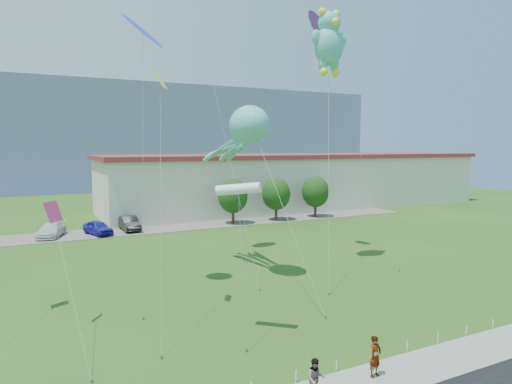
% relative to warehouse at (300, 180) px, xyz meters
% --- Properties ---
extents(ground, '(160.00, 160.00, 0.00)m').
position_rel_warehouse_xyz_m(ground, '(-26.00, -44.00, -4.12)').
color(ground, '#294B15').
rests_on(ground, ground).
extents(sidewalk, '(80.00, 2.50, 0.10)m').
position_rel_warehouse_xyz_m(sidewalk, '(-26.00, -46.75, -4.07)').
color(sidewalk, gray).
rests_on(sidewalk, ground).
extents(parking_strip, '(70.00, 6.00, 0.06)m').
position_rel_warehouse_xyz_m(parking_strip, '(-26.00, -9.00, -4.09)').
color(parking_strip, '#59544C').
rests_on(parking_strip, ground).
extents(hill_ridge, '(160.00, 50.00, 25.00)m').
position_rel_warehouse_xyz_m(hill_ridge, '(-26.00, 76.00, 8.38)').
color(hill_ridge, slate).
rests_on(hill_ridge, ground).
extents(warehouse, '(61.00, 15.00, 8.20)m').
position_rel_warehouse_xyz_m(warehouse, '(0.00, 0.00, 0.00)').
color(warehouse, beige).
rests_on(warehouse, ground).
extents(rope_fence, '(26.05, 0.05, 0.50)m').
position_rel_warehouse_xyz_m(rope_fence, '(-26.00, -45.30, -3.87)').
color(rope_fence, white).
rests_on(rope_fence, ground).
extents(tree_near, '(3.60, 3.60, 5.47)m').
position_rel_warehouse_xyz_m(tree_near, '(-16.00, -10.00, -0.74)').
color(tree_near, '#3F2B19').
rests_on(tree_near, ground).
extents(tree_mid, '(3.60, 3.60, 5.47)m').
position_rel_warehouse_xyz_m(tree_mid, '(-10.00, -10.00, -0.74)').
color(tree_mid, '#3F2B19').
rests_on(tree_mid, ground).
extents(tree_far, '(3.60, 3.60, 5.47)m').
position_rel_warehouse_xyz_m(tree_far, '(-4.00, -10.00, -0.74)').
color(tree_far, '#3F2B19').
rests_on(tree_far, ground).
extents(pedestrian_left, '(0.69, 0.53, 1.69)m').
position_rel_warehouse_xyz_m(pedestrian_left, '(-25.98, -46.50, -3.18)').
color(pedestrian_left, gray).
rests_on(pedestrian_left, sidewalk).
extents(pedestrian_right, '(0.89, 0.79, 1.52)m').
position_rel_warehouse_xyz_m(pedestrian_right, '(-29.05, -46.76, -3.26)').
color(pedestrian_right, gray).
rests_on(pedestrian_right, sidewalk).
extents(parked_car_white, '(3.58, 5.46, 1.47)m').
position_rel_warehouse_xyz_m(parked_car_white, '(-36.15, -8.90, -3.33)').
color(parked_car_white, silver).
rests_on(parked_car_white, parking_strip).
extents(parked_car_blue, '(3.00, 4.67, 1.48)m').
position_rel_warehouse_xyz_m(parked_car_blue, '(-31.66, -9.88, -3.32)').
color(parked_car_blue, '#1D1C9A').
rests_on(parked_car_blue, parking_strip).
extents(parked_car_black, '(1.78, 4.80, 1.57)m').
position_rel_warehouse_xyz_m(parked_car_black, '(-28.17, -8.85, -3.28)').
color(parked_car_black, black).
rests_on(parked_car_black, parking_strip).
extents(octopus_kite, '(2.63, 14.80, 12.22)m').
position_rel_warehouse_xyz_m(octopus_kite, '(-24.34, -30.49, 6.12)').
color(octopus_kite, '#45AB96').
rests_on(octopus_kite, ground).
extents(teddy_bear_kite, '(6.07, 7.62, 19.87)m').
position_rel_warehouse_xyz_m(teddy_bear_kite, '(-17.00, -30.54, 13.34)').
color(teddy_bear_kite, '#45AB96').
rests_on(teddy_bear_kite, ground).
extents(small_kite_purple, '(2.94, 8.76, 20.14)m').
position_rel_warehouse_xyz_m(small_kite_purple, '(-15.36, -27.16, 14.81)').
color(small_kite_purple, purple).
rests_on(small_kite_purple, ground).
extents(small_kite_blue, '(2.42, 5.47, 17.20)m').
position_rel_warehouse_xyz_m(small_kite_blue, '(-31.47, -31.25, 12.02)').
color(small_kite_blue, '#2535D4').
rests_on(small_kite_blue, ground).
extents(small_kite_yellow, '(2.34, 5.97, 13.38)m').
position_rel_warehouse_xyz_m(small_kite_yellow, '(-31.82, -36.22, 7.25)').
color(small_kite_yellow, yellow).
rests_on(small_kite_yellow, ground).
extents(small_kite_pink, '(1.51, 7.44, 6.53)m').
position_rel_warehouse_xyz_m(small_kite_pink, '(-37.04, -35.53, 1.38)').
color(small_kite_pink, '#CC2D67').
rests_on(small_kite_pink, ground).
extents(small_kite_white, '(0.68, 2.85, 7.82)m').
position_rel_warehouse_xyz_m(small_kite_white, '(-29.21, -40.31, 3.21)').
color(small_kite_white, white).
rests_on(small_kite_white, ground).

